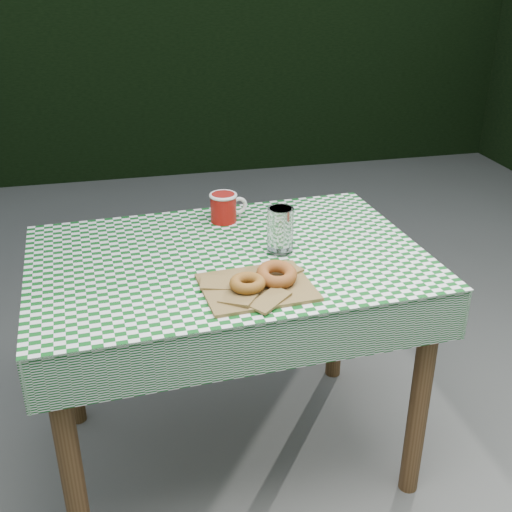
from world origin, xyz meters
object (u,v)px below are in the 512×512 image
Objects in this scene: table at (230,361)px; drinking_glass at (280,230)px; coffee_mug at (223,208)px; paper_bag at (257,286)px.

drinking_glass reaches higher than table.
drinking_glass reaches higher than coffee_mug.
coffee_mug reaches higher than table.
coffee_mug is (-0.00, 0.48, 0.04)m from paper_bag.
paper_bag is 2.07× the size of drinking_glass.
coffee_mug is at bearing 90.26° from paper_bag.
table is 0.50m from coffee_mug.
coffee_mug reaches higher than paper_bag.
paper_bag is at bearing -119.96° from drinking_glass.
drinking_glass is at bearing -75.06° from coffee_mug.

